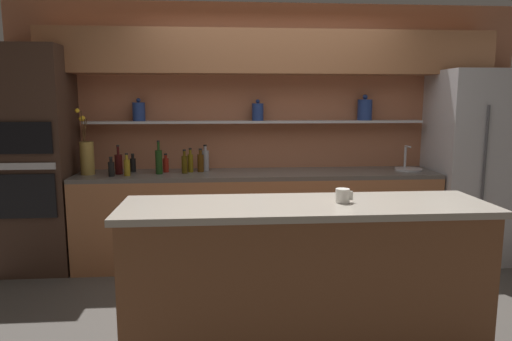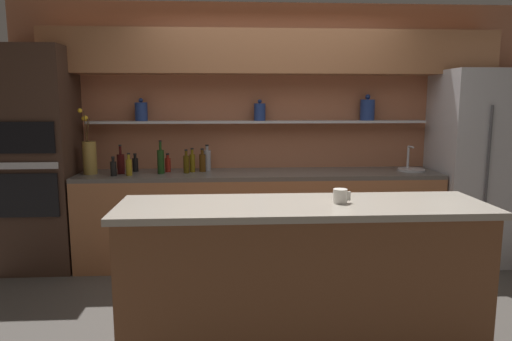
% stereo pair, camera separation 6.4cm
% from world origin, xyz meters
% --- Properties ---
extents(ground_plane, '(12.00, 12.00, 0.00)m').
position_xyz_m(ground_plane, '(0.00, 0.00, 0.00)').
color(ground_plane, '#4C4742').
extents(back_wall_unit, '(5.20, 0.44, 2.60)m').
position_xyz_m(back_wall_unit, '(-0.00, 1.53, 1.55)').
color(back_wall_unit, '#A86647').
rests_on(back_wall_unit, ground_plane).
extents(back_counter_unit, '(3.54, 0.62, 0.92)m').
position_xyz_m(back_counter_unit, '(-0.14, 1.24, 0.46)').
color(back_counter_unit, '#99603D').
rests_on(back_counter_unit, ground_plane).
extents(island_counter, '(2.20, 0.61, 1.02)m').
position_xyz_m(island_counter, '(0.00, -0.59, 0.51)').
color(island_counter, brown).
rests_on(island_counter, ground_plane).
extents(refrigerator, '(0.95, 0.73, 1.92)m').
position_xyz_m(refrigerator, '(2.13, 1.20, 0.96)').
color(refrigerator, '#B7B7BC').
rests_on(refrigerator, ground_plane).
extents(oven_tower, '(0.67, 0.64, 2.12)m').
position_xyz_m(oven_tower, '(-2.26, 1.24, 1.06)').
color(oven_tower, '#3D281E').
rests_on(oven_tower, ground_plane).
extents(flower_vase, '(0.14, 0.13, 0.63)m').
position_xyz_m(flower_vase, '(-1.78, 1.23, 1.10)').
color(flower_vase, olive).
rests_on(flower_vase, back_counter_unit).
extents(sink_fixture, '(0.27, 0.27, 0.25)m').
position_xyz_m(sink_fixture, '(1.40, 1.25, 0.95)').
color(sink_fixture, '#B7B7BC').
rests_on(sink_fixture, back_counter_unit).
extents(bottle_sauce_0, '(0.06, 0.06, 0.18)m').
position_xyz_m(bottle_sauce_0, '(-1.53, 1.10, 1.00)').
color(bottle_sauce_0, black).
rests_on(bottle_sauce_0, back_counter_unit).
extents(bottle_oil_1, '(0.06, 0.06, 0.23)m').
position_xyz_m(bottle_oil_1, '(-0.86, 1.23, 1.01)').
color(bottle_oil_1, '#47380A').
rests_on(bottle_oil_1, back_counter_unit).
extents(bottle_oil_2, '(0.05, 0.05, 0.24)m').
position_xyz_m(bottle_oil_2, '(-0.80, 1.30, 1.02)').
color(bottle_oil_2, brown).
rests_on(bottle_oil_2, back_counter_unit).
extents(bottle_spirit_3, '(0.07, 0.07, 0.26)m').
position_xyz_m(bottle_spirit_3, '(-0.66, 1.38, 1.03)').
color(bottle_spirit_3, gray).
rests_on(bottle_spirit_3, back_counter_unit).
extents(bottle_wine_4, '(0.07, 0.07, 0.28)m').
position_xyz_m(bottle_wine_4, '(-1.49, 1.23, 1.02)').
color(bottle_wine_4, '#380C0C').
rests_on(bottle_wine_4, back_counter_unit).
extents(bottle_oil_5, '(0.06, 0.06, 0.22)m').
position_xyz_m(bottle_oil_5, '(-1.39, 1.12, 1.01)').
color(bottle_oil_5, olive).
rests_on(bottle_oil_5, back_counter_unit).
extents(bottle_wine_6, '(0.07, 0.07, 0.32)m').
position_xyz_m(bottle_wine_6, '(-1.10, 1.22, 1.04)').
color(bottle_wine_6, '#193814').
rests_on(bottle_wine_6, back_counter_unit).
extents(bottle_spirit_7, '(0.06, 0.06, 0.23)m').
position_xyz_m(bottle_spirit_7, '(-0.70, 1.31, 1.02)').
color(bottle_spirit_7, '#4C2D0C').
rests_on(bottle_spirit_7, back_counter_unit).
extents(bottle_sauce_8, '(0.06, 0.06, 0.18)m').
position_xyz_m(bottle_sauce_8, '(-1.38, 1.36, 1.00)').
color(bottle_sauce_8, black).
rests_on(bottle_sauce_8, back_counter_unit).
extents(bottle_sauce_9, '(0.06, 0.06, 0.19)m').
position_xyz_m(bottle_sauce_9, '(-1.05, 1.32, 1.00)').
color(bottle_sauce_9, maroon).
rests_on(bottle_sauce_9, back_counter_unit).
extents(coffee_mug, '(0.10, 0.08, 0.09)m').
position_xyz_m(coffee_mug, '(0.22, -0.59, 1.06)').
color(coffee_mug, silver).
rests_on(coffee_mug, island_counter).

